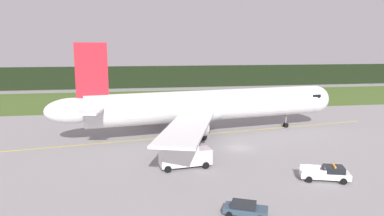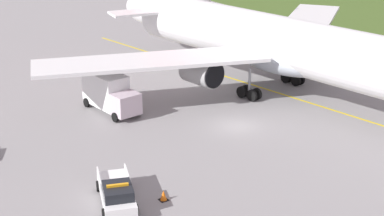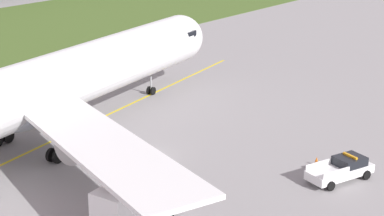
{
  "view_description": "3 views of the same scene",
  "coord_description": "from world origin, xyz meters",
  "px_view_note": "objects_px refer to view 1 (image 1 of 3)",
  "views": [
    {
      "loc": [
        -16.24,
        -51.71,
        15.75
      ],
      "look_at": [
        -5.3,
        10.92,
        4.64
      ],
      "focal_mm": 33.03,
      "sensor_mm": 36.0,
      "label": 1
    },
    {
      "loc": [
        37.55,
        -29.58,
        19.97
      ],
      "look_at": [
        -0.51,
        -4.46,
        2.51
      ],
      "focal_mm": 53.81,
      "sensor_mm": 36.0,
      "label": 2
    },
    {
      "loc": [
        -37.2,
        -35.14,
        21.62
      ],
      "look_at": [
        2.4,
        -3.04,
        4.51
      ],
      "focal_mm": 59.85,
      "sensor_mm": 36.0,
      "label": 3
    }
  ],
  "objects_px": {
    "staff_car": "(245,208)",
    "airliner": "(205,106)",
    "ops_pickup_truck": "(327,173)",
    "catering_truck": "(183,154)",
    "apron_cone": "(323,169)"
  },
  "relations": [
    {
      "from": "airliner",
      "to": "ops_pickup_truck",
      "type": "height_order",
      "value": "airliner"
    },
    {
      "from": "catering_truck",
      "to": "ops_pickup_truck",
      "type": "bearing_deg",
      "value": -24.43
    },
    {
      "from": "apron_cone",
      "to": "ops_pickup_truck",
      "type": "bearing_deg",
      "value": -113.32
    },
    {
      "from": "airliner",
      "to": "staff_car",
      "type": "xyz_separation_m",
      "value": [
        -2.8,
        -31.28,
        -4.48
      ]
    },
    {
      "from": "airliner",
      "to": "catering_truck",
      "type": "relative_size",
      "value": 7.64
    },
    {
      "from": "catering_truck",
      "to": "apron_cone",
      "type": "relative_size",
      "value": 9.28
    },
    {
      "from": "ops_pickup_truck",
      "to": "apron_cone",
      "type": "bearing_deg",
      "value": 66.68
    },
    {
      "from": "ops_pickup_truck",
      "to": "catering_truck",
      "type": "bearing_deg",
      "value": 155.57
    },
    {
      "from": "catering_truck",
      "to": "apron_cone",
      "type": "height_order",
      "value": "catering_truck"
    },
    {
      "from": "staff_car",
      "to": "airliner",
      "type": "bearing_deg",
      "value": 84.88
    },
    {
      "from": "ops_pickup_truck",
      "to": "catering_truck",
      "type": "xyz_separation_m",
      "value": [
        -16.13,
        7.32,
        0.98
      ]
    },
    {
      "from": "staff_car",
      "to": "apron_cone",
      "type": "relative_size",
      "value": 5.87
    },
    {
      "from": "ops_pickup_truck",
      "to": "apron_cone",
      "type": "height_order",
      "value": "ops_pickup_truck"
    },
    {
      "from": "airliner",
      "to": "staff_car",
      "type": "relative_size",
      "value": 12.07
    },
    {
      "from": "airliner",
      "to": "apron_cone",
      "type": "bearing_deg",
      "value": -63.34
    }
  ]
}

